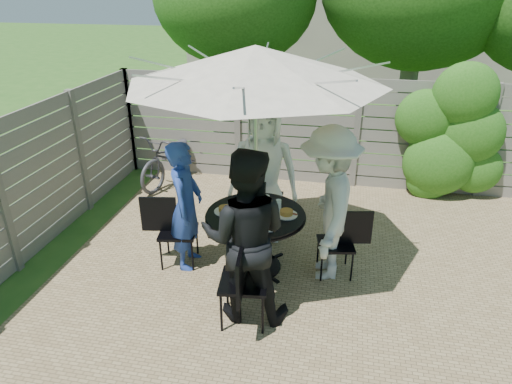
% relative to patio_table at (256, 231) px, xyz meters
% --- Properties ---
extents(backyard_envelope, '(60.00, 60.00, 5.00)m').
position_rel_patio_table_xyz_m(backyard_envelope, '(1.23, 10.03, 2.08)').
color(backyard_envelope, '#29561A').
rests_on(backyard_envelope, ground).
extents(patio_table, '(1.24, 1.24, 0.76)m').
position_rel_patio_table_xyz_m(patio_table, '(0.00, 0.00, 0.00)').
color(patio_table, black).
rests_on(patio_table, ground).
extents(umbrella, '(2.93, 2.93, 2.65)m').
position_rel_patio_table_xyz_m(umbrella, '(0.00, -0.00, 1.93)').
color(umbrella, silver).
rests_on(umbrella, ground).
extents(chair_back, '(0.49, 0.73, 1.00)m').
position_rel_patio_table_xyz_m(chair_back, '(-0.07, 0.96, -0.23)').
color(chair_back, black).
rests_on(chair_back, ground).
extents(person_back, '(0.97, 0.67, 1.89)m').
position_rel_patio_table_xyz_m(person_back, '(-0.06, 0.83, 0.42)').
color(person_back, white).
rests_on(person_back, ground).
extents(chair_left, '(0.69, 0.50, 0.91)m').
position_rel_patio_table_xyz_m(chair_left, '(-0.96, -0.07, -0.26)').
color(chair_left, black).
rests_on(chair_left, ground).
extents(person_left, '(0.43, 0.61, 1.61)m').
position_rel_patio_table_xyz_m(person_left, '(-0.83, -0.06, 0.27)').
color(person_left, navy).
rests_on(person_left, ground).
extents(chair_front, '(0.53, 0.74, 0.99)m').
position_rel_patio_table_xyz_m(chair_front, '(0.07, -0.96, -0.23)').
color(chair_front, black).
rests_on(chair_front, ground).
extents(person_front, '(0.96, 0.77, 1.86)m').
position_rel_patio_table_xyz_m(person_front, '(0.06, -0.83, 0.40)').
color(person_front, black).
rests_on(person_front, ground).
extents(chair_right, '(0.64, 0.48, 0.85)m').
position_rel_patio_table_xyz_m(chair_right, '(0.96, 0.07, -0.28)').
color(chair_right, black).
rests_on(chair_right, ground).
extents(person_right, '(0.77, 1.24, 1.84)m').
position_rel_patio_table_xyz_m(person_right, '(0.83, 0.06, 0.39)').
color(person_right, silver).
rests_on(person_right, ground).
extents(plate_back, '(0.26, 0.26, 0.06)m').
position_rel_patio_table_xyz_m(plate_back, '(-0.03, 0.36, 0.25)').
color(plate_back, white).
rests_on(plate_back, patio_table).
extents(plate_left, '(0.26, 0.26, 0.06)m').
position_rel_patio_table_xyz_m(plate_left, '(-0.36, -0.03, 0.25)').
color(plate_left, white).
rests_on(plate_left, patio_table).
extents(plate_front, '(0.26, 0.26, 0.06)m').
position_rel_patio_table_xyz_m(plate_front, '(0.03, -0.36, 0.25)').
color(plate_front, white).
rests_on(plate_front, patio_table).
extents(plate_right, '(0.26, 0.26, 0.06)m').
position_rel_patio_table_xyz_m(plate_right, '(0.36, 0.03, 0.25)').
color(plate_right, white).
rests_on(plate_right, patio_table).
extents(plate_extra, '(0.24, 0.24, 0.06)m').
position_rel_patio_table_xyz_m(plate_extra, '(0.20, -0.29, 0.25)').
color(plate_extra, white).
rests_on(plate_extra, patio_table).
extents(glass_back, '(0.07, 0.07, 0.14)m').
position_rel_patio_table_xyz_m(glass_back, '(-0.12, 0.25, 0.30)').
color(glass_back, silver).
rests_on(glass_back, patio_table).
extents(glass_left, '(0.07, 0.07, 0.14)m').
position_rel_patio_table_xyz_m(glass_left, '(-0.25, -0.12, 0.30)').
color(glass_left, silver).
rests_on(glass_left, patio_table).
extents(glass_right, '(0.07, 0.07, 0.14)m').
position_rel_patio_table_xyz_m(glass_right, '(0.25, 0.12, 0.30)').
color(glass_right, silver).
rests_on(glass_right, patio_table).
extents(syrup_jug, '(0.09, 0.09, 0.16)m').
position_rel_patio_table_xyz_m(syrup_jug, '(-0.06, 0.05, 0.31)').
color(syrup_jug, '#59280C').
rests_on(syrup_jug, patio_table).
extents(coffee_cup, '(0.08, 0.08, 0.12)m').
position_rel_patio_table_xyz_m(coffee_cup, '(0.08, 0.23, 0.29)').
color(coffee_cup, '#C6B293').
rests_on(coffee_cup, patio_table).
extents(bicycle, '(1.07, 1.84, 0.92)m').
position_rel_patio_table_xyz_m(bicycle, '(-1.90, 2.34, -0.07)').
color(bicycle, '#333338').
rests_on(bicycle, ground).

